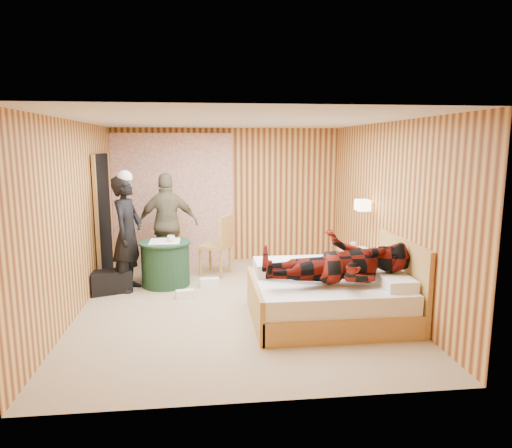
{
  "coord_description": "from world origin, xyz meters",
  "views": [
    {
      "loc": [
        -0.42,
        -6.08,
        2.19
      ],
      "look_at": [
        0.31,
        0.42,
        1.05
      ],
      "focal_mm": 32.0,
      "sensor_mm": 36.0,
      "label": 1
    }
  ],
  "objects": [
    {
      "name": "floor",
      "position": [
        0.0,
        0.0,
        0.0
      ],
      "size": [
        4.2,
        5.0,
        0.01
      ],
      "primitive_type": "cube",
      "color": "tan",
      "rests_on": "ground"
    },
    {
      "name": "ceiling",
      "position": [
        0.0,
        0.0,
        2.5
      ],
      "size": [
        4.2,
        5.0,
        0.01
      ],
      "primitive_type": "cube",
      "color": "silver",
      "rests_on": "wall_back"
    },
    {
      "name": "wall_back",
      "position": [
        0.0,
        2.5,
        1.25
      ],
      "size": [
        4.2,
        0.02,
        2.5
      ],
      "primitive_type": "cube",
      "color": "#F1B85C",
      "rests_on": "floor"
    },
    {
      "name": "wall_left",
      "position": [
        -2.1,
        0.0,
        1.25
      ],
      "size": [
        0.02,
        5.0,
        2.5
      ],
      "primitive_type": "cube",
      "color": "#F1B85C",
      "rests_on": "floor"
    },
    {
      "name": "wall_right",
      "position": [
        2.1,
        0.0,
        1.25
      ],
      "size": [
        0.02,
        5.0,
        2.5
      ],
      "primitive_type": "cube",
      "color": "#F1B85C",
      "rests_on": "floor"
    },
    {
      "name": "curtain",
      "position": [
        -1.0,
        2.43,
        1.2
      ],
      "size": [
        2.2,
        0.08,
        2.4
      ],
      "primitive_type": "cube",
      "color": "white",
      "rests_on": "floor"
    },
    {
      "name": "doorway",
      "position": [
        -2.06,
        1.4,
        1.02
      ],
      "size": [
        0.06,
        0.9,
        2.05
      ],
      "primitive_type": "cube",
      "color": "black",
      "rests_on": "floor"
    },
    {
      "name": "wall_lamp",
      "position": [
        1.92,
        0.45,
        1.3
      ],
      "size": [
        0.26,
        0.24,
        0.16
      ],
      "color": "gold",
      "rests_on": "wall_right"
    },
    {
      "name": "bed",
      "position": [
        1.13,
        -0.7,
        0.3
      ],
      "size": [
        1.95,
        1.48,
        1.02
      ],
      "color": "#DAB259",
      "rests_on": "floor"
    },
    {
      "name": "nightstand",
      "position": [
        1.88,
        0.56,
        0.31
      ],
      "size": [
        0.45,
        0.61,
        0.59
      ],
      "color": "#DAB259",
      "rests_on": "floor"
    },
    {
      "name": "round_table",
      "position": [
        -1.06,
        0.98,
        0.36
      ],
      "size": [
        0.8,
        0.8,
        0.71
      ],
      "color": "#21482A",
      "rests_on": "floor"
    },
    {
      "name": "chair_far",
      "position": [
        -1.05,
        1.62,
        0.54
      ],
      "size": [
        0.47,
        0.47,
        0.93
      ],
      "rotation": [
        0.0,
        0.0,
        -0.12
      ],
      "color": "#DAB259",
      "rests_on": "floor"
    },
    {
      "name": "chair_near",
      "position": [
        -0.18,
        1.45,
        0.6
      ],
      "size": [
        0.62,
        0.62,
        1.03
      ],
      "rotation": [
        0.0,
        0.0,
        -2.03
      ],
      "color": "#DAB259",
      "rests_on": "floor"
    },
    {
      "name": "duffel_bag",
      "position": [
        -1.85,
        0.7,
        0.17
      ],
      "size": [
        0.66,
        0.5,
        0.33
      ],
      "primitive_type": "cube",
      "rotation": [
        0.0,
        0.0,
        0.35
      ],
      "color": "black",
      "rests_on": "floor"
    },
    {
      "name": "sneaker_left",
      "position": [
        -0.37,
        0.83,
        0.07
      ],
      "size": [
        0.3,
        0.13,
        0.13
      ],
      "primitive_type": "cube",
      "rotation": [
        0.0,
        0.0,
        0.04
      ],
      "color": "white",
      "rests_on": "floor"
    },
    {
      "name": "sneaker_right",
      "position": [
        -0.74,
        0.32,
        0.06
      ],
      "size": [
        0.28,
        0.15,
        0.12
      ],
      "primitive_type": "cube",
      "rotation": [
        0.0,
        0.0,
        0.19
      ],
      "color": "white",
      "rests_on": "floor"
    },
    {
      "name": "woman_standing",
      "position": [
        -1.59,
        0.81,
        0.87
      ],
      "size": [
        0.56,
        0.72,
        1.74
      ],
      "primitive_type": "imported",
      "rotation": [
        0.0,
        0.0,
        1.32
      ],
      "color": "black",
      "rests_on": "floor"
    },
    {
      "name": "man_at_table",
      "position": [
        -1.06,
        1.65,
        0.86
      ],
      "size": [
        1.04,
        0.5,
        1.72
      ],
      "primitive_type": "imported",
      "rotation": [
        0.0,
        0.0,
        3.23
      ],
      "color": "#6D6448",
      "rests_on": "floor"
    },
    {
      "name": "man_on_bed",
      "position": [
        1.15,
        -0.92,
        0.94
      ],
      "size": [
        0.86,
        0.67,
        1.77
      ],
      "primitive_type": "imported",
      "rotation": [
        0.0,
        1.57,
        0.0
      ],
      "color": "#5E0F09",
      "rests_on": "bed"
    },
    {
      "name": "book_lower",
      "position": [
        1.88,
        0.51,
        0.6
      ],
      "size": [
        0.24,
        0.27,
        0.02
      ],
      "primitive_type": "imported",
      "rotation": [
        0.0,
        0.0,
        0.37
      ],
      "color": "white",
      "rests_on": "nightstand"
    },
    {
      "name": "book_upper",
      "position": [
        1.88,
        0.51,
        0.62
      ],
      "size": [
        0.17,
        0.23,
        0.02
      ],
      "primitive_type": "imported",
      "rotation": [
        0.0,
        0.0,
        0.01
      ],
      "color": "white",
      "rests_on": "nightstand"
    },
    {
      "name": "cup_nightstand",
      "position": [
        1.88,
        0.69,
        0.64
      ],
      "size": [
        0.12,
        0.12,
        0.09
      ],
      "primitive_type": "imported",
      "rotation": [
        0.0,
        0.0,
        0.19
      ],
      "color": "white",
      "rests_on": "nightstand"
    },
    {
      "name": "cup_table",
      "position": [
        -0.96,
        0.93,
        0.76
      ],
      "size": [
        0.15,
        0.15,
        0.1
      ],
      "primitive_type": "imported",
      "rotation": [
        0.0,
        0.0,
        -0.31
      ],
      "color": "white",
      "rests_on": "round_table"
    }
  ]
}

